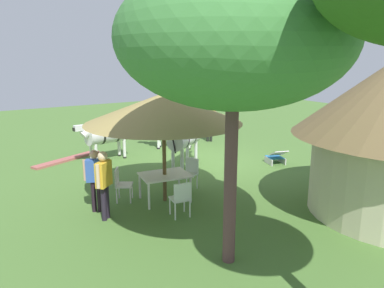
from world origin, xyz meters
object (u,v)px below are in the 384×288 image
(striped_lounge_chair, at_px, (276,157))
(zebra_nearest_camera, at_px, (106,134))
(patio_chair_west_end, at_px, (190,171))
(guest_beside_umbrella, at_px, (104,179))
(zebra_by_umbrella, at_px, (186,138))
(zebra_toward_hut, at_px, (173,125))
(shade_umbrella, at_px, (163,108))
(guest_behind_table, at_px, (95,175))
(standing_watcher, at_px, (210,120))
(patio_chair_east_end, at_px, (181,197))
(patio_dining_table, at_px, (165,177))
(acacia_tree_right_background, at_px, (234,39))
(patio_chair_near_lawn, at_px, (121,182))

(striped_lounge_chair, relative_size, zebra_nearest_camera, 0.43)
(patio_chair_west_end, distance_m, guest_beside_umbrella, 2.97)
(zebra_by_umbrella, relative_size, zebra_toward_hut, 0.95)
(zebra_toward_hut, bearing_deg, patio_chair_west_end, -167.40)
(shade_umbrella, distance_m, zebra_by_umbrella, 3.51)
(guest_behind_table, height_order, standing_watcher, standing_watcher)
(patio_chair_east_end, relative_size, guest_behind_table, 0.57)
(patio_chair_west_end, height_order, striped_lounge_chair, patio_chair_west_end)
(shade_umbrella, xyz_separation_m, zebra_by_umbrella, (-2.10, -2.38, -1.50))
(standing_watcher, bearing_deg, patio_dining_table, 76.52)
(striped_lounge_chair, bearing_deg, standing_watcher, 107.84)
(patio_chair_east_end, height_order, acacia_tree_right_background, acacia_tree_right_background)
(shade_umbrella, xyz_separation_m, patio_chair_west_end, (-1.08, -0.45, -1.99))
(striped_lounge_chair, height_order, zebra_by_umbrella, zebra_by_umbrella)
(acacia_tree_right_background, bearing_deg, guest_beside_umbrella, -66.15)
(shade_umbrella, distance_m, guest_beside_umbrella, 2.33)
(shade_umbrella, relative_size, zebra_by_umbrella, 2.11)
(patio_chair_near_lawn, xyz_separation_m, zebra_by_umbrella, (-3.11, -1.78, 0.49))
(standing_watcher, bearing_deg, patio_chair_west_end, 80.76)
(shade_umbrella, bearing_deg, standing_watcher, -134.53)
(patio_chair_near_lawn, distance_m, guest_beside_umbrella, 1.25)
(patio_chair_east_end, distance_m, zebra_nearest_camera, 5.82)
(patio_chair_near_lawn, xyz_separation_m, zebra_nearest_camera, (-1.05, -4.05, 0.48))
(guest_beside_umbrella, height_order, zebra_by_umbrella, guest_beside_umbrella)
(guest_beside_umbrella, xyz_separation_m, striped_lounge_chair, (-6.77, -1.19, -0.76))
(acacia_tree_right_background, bearing_deg, patio_chair_east_end, -96.14)
(shade_umbrella, distance_m, zebra_nearest_camera, 4.88)
(guest_behind_table, xyz_separation_m, zebra_nearest_camera, (-1.83, -4.37, 0.04))
(standing_watcher, height_order, striped_lounge_chair, standing_watcher)
(acacia_tree_right_background, bearing_deg, zebra_by_umbrella, -113.81)
(patio_chair_east_end, xyz_separation_m, guest_beside_umbrella, (1.58, -0.88, 0.49))
(striped_lounge_chair, bearing_deg, patio_chair_east_end, -140.32)
(zebra_toward_hut, bearing_deg, patio_dining_table, -175.44)
(patio_dining_table, xyz_separation_m, striped_lounge_chair, (-5.02, -0.91, -0.41))
(guest_beside_umbrella, relative_size, acacia_tree_right_background, 0.32)
(guest_behind_table, height_order, striped_lounge_chair, guest_behind_table)
(striped_lounge_chair, distance_m, zebra_by_umbrella, 3.35)
(patio_chair_west_end, bearing_deg, zebra_by_umbrella, -50.69)
(zebra_toward_hut, bearing_deg, shade_umbrella, -175.44)
(acacia_tree_right_background, bearing_deg, patio_dining_table, -97.04)
(zebra_toward_hut, height_order, acacia_tree_right_background, acacia_tree_right_background)
(striped_lounge_chair, height_order, zebra_nearest_camera, zebra_nearest_camera)
(zebra_by_umbrella, bearing_deg, patio_dining_table, -75.52)
(zebra_toward_hut, bearing_deg, guest_behind_table, 170.19)
(patio_chair_east_end, height_order, striped_lounge_chair, patio_chair_east_end)
(zebra_by_umbrella, bearing_deg, acacia_tree_right_background, -57.82)
(shade_umbrella, height_order, acacia_tree_right_background, acacia_tree_right_background)
(patio_dining_table, relative_size, zebra_nearest_camera, 0.63)
(standing_watcher, distance_m, striped_lounge_chair, 4.28)
(patio_dining_table, xyz_separation_m, patio_chair_east_end, (0.18, 1.16, -0.13))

